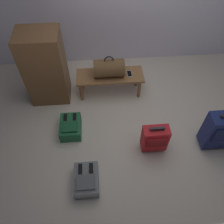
# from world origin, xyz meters

# --- Properties ---
(ground_plane) EXTENTS (6.60, 6.60, 0.00)m
(ground_plane) POSITION_xyz_m (0.00, 0.00, 0.00)
(ground_plane) COLOR beige
(bench) EXTENTS (1.00, 0.36, 0.36)m
(bench) POSITION_xyz_m (-0.39, 0.71, 0.31)
(bench) COLOR olive
(bench) RESTS_ON ground
(duffel_bag_brown) EXTENTS (0.44, 0.26, 0.34)m
(duffel_bag_brown) POSITION_xyz_m (-0.40, 0.71, 0.49)
(duffel_bag_brown) COLOR brown
(duffel_bag_brown) RESTS_ON bench
(cell_phone) EXTENTS (0.07, 0.14, 0.01)m
(cell_phone) POSITION_xyz_m (-0.10, 0.71, 0.37)
(cell_phone) COLOR silver
(cell_phone) RESTS_ON bench
(suitcase_upright_navy) EXTENTS (0.41, 0.24, 0.62)m
(suitcase_upright_navy) POSITION_xyz_m (0.91, -0.36, 0.32)
(suitcase_upright_navy) COLOR navy
(suitcase_upright_navy) RESTS_ON ground
(suitcase_small_red) EXTENTS (0.32, 0.19, 0.46)m
(suitcase_small_red) POSITION_xyz_m (0.09, -0.36, 0.24)
(suitcase_small_red) COLOR red
(suitcase_small_red) RESTS_ON ground
(backpack_grey) EXTENTS (0.28, 0.38, 0.21)m
(backpack_grey) POSITION_xyz_m (-0.77, -0.78, 0.09)
(backpack_grey) COLOR slate
(backpack_grey) RESTS_ON ground
(backpack_green) EXTENTS (0.28, 0.38, 0.21)m
(backpack_green) POSITION_xyz_m (-0.99, -0.01, 0.09)
(backpack_green) COLOR #1E6038
(backpack_green) RESTS_ON ground
(side_cabinet) EXTENTS (0.56, 0.44, 1.10)m
(side_cabinet) POSITION_xyz_m (-1.30, 0.72, 0.55)
(side_cabinet) COLOR brown
(side_cabinet) RESTS_ON ground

